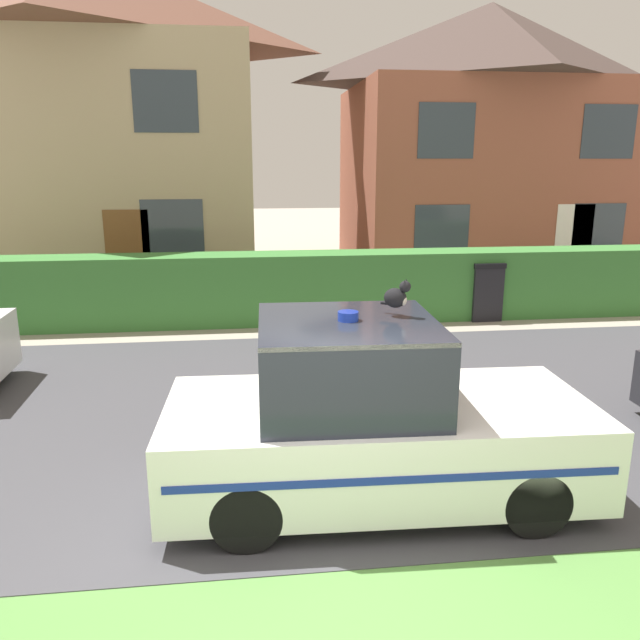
{
  "coord_description": "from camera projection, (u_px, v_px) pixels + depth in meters",
  "views": [
    {
      "loc": [
        -0.48,
        -3.6,
        3.15
      ],
      "look_at": [
        0.5,
        4.59,
        1.05
      ],
      "focal_mm": 35.0,
      "sensor_mm": 36.0,
      "label": 1
    }
  ],
  "objects": [
    {
      "name": "house_right",
      "position": [
        484.0,
        139.0,
        18.03
      ],
      "size": [
        7.94,
        6.07,
        7.41
      ],
      "color": "#93513D",
      "rests_on": "ground"
    },
    {
      "name": "cat",
      "position": [
        397.0,
        296.0,
        5.72
      ],
      "size": [
        0.26,
        0.28,
        0.27
      ],
      "rotation": [
        0.0,
        0.0,
        5.75
      ],
      "color": "black",
      "rests_on": "police_car"
    },
    {
      "name": "wheelie_bin",
      "position": [
        483.0,
        290.0,
        12.78
      ],
      "size": [
        0.67,
        0.73,
        1.19
      ],
      "rotation": [
        0.0,
        0.0,
        0.03
      ],
      "color": "black",
      "rests_on": "ground"
    },
    {
      "name": "garden_hedge",
      "position": [
        307.0,
        287.0,
        12.52
      ],
      "size": [
        15.24,
        0.9,
        1.39
      ],
      "primitive_type": "cube",
      "color": "#3D7F38",
      "rests_on": "ground"
    },
    {
      "name": "police_car",
      "position": [
        370.0,
        421.0,
        5.88
      ],
      "size": [
        4.03,
        1.88,
        1.83
      ],
      "rotation": [
        0.0,
        0.0,
        -0.03
      ],
      "color": "black",
      "rests_on": "road_strip"
    },
    {
      "name": "ground_plane",
      "position": [
        327.0,
        633.0,
        4.3
      ],
      "size": [
        80.0,
        80.0,
        0.0
      ],
      "primitive_type": "plane",
      "color": "#A89E8E"
    },
    {
      "name": "road_strip",
      "position": [
        287.0,
        409.0,
        8.17
      ],
      "size": [
        28.0,
        6.78,
        0.01
      ],
      "primitive_type": "cube",
      "color": "#424247",
      "rests_on": "ground"
    },
    {
      "name": "house_left",
      "position": [
        93.0,
        120.0,
        16.53
      ],
      "size": [
        8.66,
        6.95,
        8.27
      ],
      "color": "tan",
      "rests_on": "ground"
    }
  ]
}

